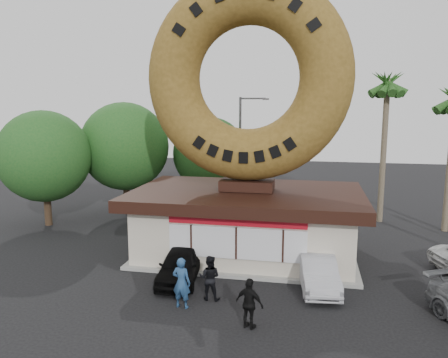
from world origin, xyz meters
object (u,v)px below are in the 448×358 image
Objects in this scene: giant_donut at (248,78)px; person_right at (250,304)px; street_lamp at (242,147)px; person_left at (181,283)px; donut_shop at (247,220)px; car_black at (180,265)px; person_center at (210,278)px; car_silver at (318,272)px.

person_right is (1.19, -7.32, -7.80)m from giant_donut.
street_lamp is 17.95m from person_right.
street_lamp is at bearing -57.31° from person_right.
person_right is (2.68, -1.04, -0.08)m from person_left.
car_black is (-2.30, -3.83, -1.09)m from donut_shop.
street_lamp is 4.59× the size of person_center.
person_center is at bearing -23.66° from person_right.
person_left is at bearing -103.33° from giant_donut.
street_lamp is 14.37m from car_black.
street_lamp is (-1.86, 10.00, -4.19)m from giant_donut.
person_center is at bearing -85.46° from street_lamp.
donut_shop reaches higher than person_center.
car_black is at bearing -64.29° from person_left.
giant_donut is at bearing -95.98° from person_center.
donut_shop is at bearing -58.02° from person_right.
person_center is at bearing -96.69° from giant_donut.
person_center is (0.85, 0.87, -0.09)m from person_left.
person_right is (3.05, -17.32, -3.61)m from street_lamp.
giant_donut is 2.47× the size of car_black.
car_silver is at bearing -97.45° from person_right.
donut_shop is 2.84× the size of car_black.
person_left reaches higher than person_center.
person_right is 4.93m from car_black.
street_lamp reaches higher than person_center.
person_right is at bearing -127.17° from car_silver.
person_right is (1.82, -1.91, 0.00)m from person_center.
donut_shop is 6.43× the size of person_center.
giant_donut is 5.59× the size of person_center.
donut_shop is 6.40× the size of person_right.
giant_donut reaches higher than street_lamp.
car_silver is at bearing -1.75° from car_black.
person_center is 1.00× the size of person_right.
person_right is at bearing -80.74° from donut_shop.
street_lamp reaches higher than person_right.
donut_shop is 7.45m from person_right.
person_left is at bearing 46.41° from person_center.
donut_shop is 6.49m from person_left.
person_left is 2.87m from person_right.
person_right is at bearing 165.93° from person_left.
giant_donut is 5.09× the size of person_left.
person_left is 2.58m from car_black.
person_right is 4.53m from car_silver.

